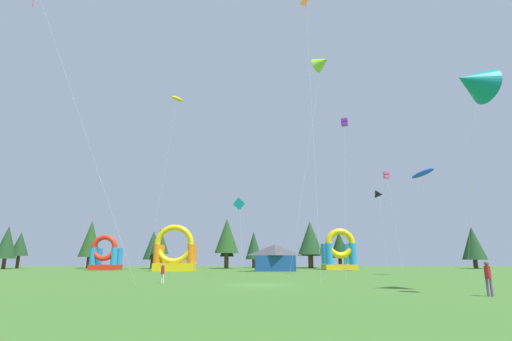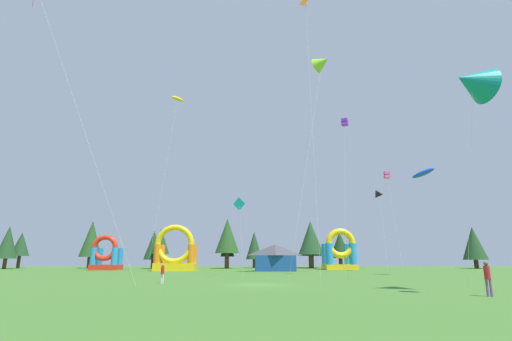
# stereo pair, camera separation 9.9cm
# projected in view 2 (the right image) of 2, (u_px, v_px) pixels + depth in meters

# --- Properties ---
(ground_plane) EXTENTS (120.00, 120.00, 0.00)m
(ground_plane) POSITION_uv_depth(u_px,v_px,m) (259.00, 285.00, 28.63)
(ground_plane) COLOR #3D6B28
(kite_yellow_parafoil) EXTENTS (3.38, 6.07, 28.53)m
(kite_yellow_parafoil) POSITION_uv_depth(u_px,v_px,m) (178.00, 99.00, 62.86)
(kite_yellow_parafoil) COLOR yellow
(kite_yellow_parafoil) RESTS_ON ground_plane
(kite_teal_delta) EXTENTS (2.94, 4.04, 14.40)m
(kite_teal_delta) POSITION_uv_depth(u_px,v_px,m) (473.00, 82.00, 24.07)
(kite_teal_delta) COLOR #0C7F7A
(kite_teal_delta) RESTS_ON ground_plane
(kite_pink_box) EXTENTS (0.87, 4.43, 14.89)m
(kite_pink_box) POSITION_uv_depth(u_px,v_px,m) (387.00, 175.00, 57.61)
(kite_pink_box) COLOR #EA599E
(kite_pink_box) RESTS_ON ground_plane
(kite_orange_diamond) EXTENTS (1.04, 5.04, 28.07)m
(kite_orange_diamond) POSITION_uv_depth(u_px,v_px,m) (306.00, 5.00, 38.33)
(kite_orange_diamond) COLOR orange
(kite_orange_diamond) RESTS_ON ground_plane
(kite_lime_delta) EXTENTS (7.32, 7.80, 29.15)m
(kite_lime_delta) POSITION_uv_depth(u_px,v_px,m) (322.00, 62.00, 51.02)
(kite_lime_delta) COLOR #8CD826
(kite_lime_delta) RESTS_ON ground_plane
(kite_black_delta) EXTENTS (1.37, 2.81, 12.33)m
(kite_black_delta) POSITION_uv_depth(u_px,v_px,m) (379.00, 194.00, 58.78)
(kite_black_delta) COLOR black
(kite_black_delta) RESTS_ON ground_plane
(kite_cyan_diamond) EXTENTS (1.15, 1.88, 8.68)m
(kite_cyan_diamond) POSITION_uv_depth(u_px,v_px,m) (240.00, 205.00, 44.29)
(kite_cyan_diamond) COLOR #19B7CC
(kite_cyan_diamond) RESTS_ON ground_plane
(kite_blue_parafoil) EXTENTS (2.55, 3.74, 12.46)m
(kite_blue_parafoil) POSITION_uv_depth(u_px,v_px,m) (423.00, 173.00, 44.55)
(kite_blue_parafoil) COLOR blue
(kite_blue_parafoil) RESTS_ON ground_plane
(kite_purple_box) EXTENTS (2.26, 4.00, 18.72)m
(kite_purple_box) POSITION_uv_depth(u_px,v_px,m) (345.00, 123.00, 46.25)
(kite_purple_box) COLOR purple
(kite_purple_box) RESTS_ON ground_plane
(person_left_edge) EXTENTS (0.42, 0.42, 1.85)m
(person_left_edge) POSITION_uv_depth(u_px,v_px,m) (487.00, 275.00, 20.49)
(person_left_edge) COLOR #724C8C
(person_left_edge) RESTS_ON ground_plane
(person_far_side) EXTENTS (0.35, 0.35, 1.55)m
(person_far_side) POSITION_uv_depth(u_px,v_px,m) (163.00, 272.00, 30.03)
(person_far_side) COLOR silver
(person_far_side) RESTS_ON ground_plane
(inflatable_red_slide) EXTENTS (4.39, 3.57, 5.62)m
(inflatable_red_slide) POSITION_uv_depth(u_px,v_px,m) (106.00, 257.00, 61.15)
(inflatable_red_slide) COLOR red
(inflatable_red_slide) RESTS_ON ground_plane
(inflatable_orange_dome) EXTENTS (5.22, 4.57, 6.78)m
(inflatable_orange_dome) POSITION_uv_depth(u_px,v_px,m) (340.00, 254.00, 63.25)
(inflatable_orange_dome) COLOR yellow
(inflatable_orange_dome) RESTS_ON ground_plane
(inflatable_blue_arch) EXTENTS (6.13, 3.78, 6.91)m
(inflatable_blue_arch) POSITION_uv_depth(u_px,v_px,m) (175.00, 255.00, 57.19)
(inflatable_blue_arch) COLOR yellow
(inflatable_blue_arch) RESTS_ON ground_plane
(festival_tent) EXTENTS (6.02, 3.29, 3.94)m
(festival_tent) POSITION_uv_depth(u_px,v_px,m) (275.00, 258.00, 56.79)
(festival_tent) COLOR #19478C
(festival_tent) RESTS_ON ground_plane
(tree_row_0) EXTENTS (3.51, 3.51, 7.62)m
(tree_row_0) POSITION_uv_depth(u_px,v_px,m) (8.00, 242.00, 67.72)
(tree_row_0) COLOR #4C331E
(tree_row_0) RESTS_ON ground_plane
(tree_row_1) EXTENTS (3.24, 3.24, 6.69)m
(tree_row_1) POSITION_uv_depth(u_px,v_px,m) (21.00, 244.00, 71.12)
(tree_row_1) COLOR #4C331E
(tree_row_1) RESTS_ON ground_plane
(tree_row_2) EXTENTS (4.05, 4.05, 8.94)m
(tree_row_2) POSITION_uv_depth(u_px,v_px,m) (91.00, 239.00, 71.87)
(tree_row_2) COLOR #4C331E
(tree_row_2) RESTS_ON ground_plane
(tree_row_3) EXTENTS (3.53, 3.53, 6.93)m
(tree_row_3) POSITION_uv_depth(u_px,v_px,m) (154.00, 245.00, 70.13)
(tree_row_3) COLOR #4C331E
(tree_row_3) RESTS_ON ground_plane
(tree_row_4) EXTENTS (3.26, 3.26, 7.19)m
(tree_row_4) POSITION_uv_depth(u_px,v_px,m) (161.00, 241.00, 68.60)
(tree_row_4) COLOR #4C331E
(tree_row_4) RESTS_ON ground_plane
(tree_row_5) EXTENTS (2.71, 2.71, 6.33)m
(tree_row_5) POSITION_uv_depth(u_px,v_px,m) (228.00, 246.00, 72.60)
(tree_row_5) COLOR #4C331E
(tree_row_5) RESTS_ON ground_plane
(tree_row_6) EXTENTS (4.52, 4.52, 9.23)m
(tree_row_6) POSITION_uv_depth(u_px,v_px,m) (227.00, 236.00, 70.91)
(tree_row_6) COLOR #4C331E
(tree_row_6) RESTS_ON ground_plane
(tree_row_7) EXTENTS (3.20, 3.20, 7.00)m
(tree_row_7) POSITION_uv_depth(u_px,v_px,m) (254.00, 245.00, 74.01)
(tree_row_7) COLOR #4C331E
(tree_row_7) RESTS_ON ground_plane
(tree_row_8) EXTENTS (4.67, 4.67, 8.18)m
(tree_row_8) POSITION_uv_depth(u_px,v_px,m) (310.00, 240.00, 71.75)
(tree_row_8) COLOR #4C331E
(tree_row_8) RESTS_ON ground_plane
(tree_row_9) EXTENTS (5.15, 5.15, 9.15)m
(tree_row_9) POSITION_uv_depth(u_px,v_px,m) (311.00, 238.00, 74.78)
(tree_row_9) COLOR #4C331E
(tree_row_9) RESTS_ON ground_plane
(tree_row_10) EXTENTS (3.79, 3.79, 6.79)m
(tree_row_10) POSITION_uv_depth(u_px,v_px,m) (340.00, 245.00, 71.56)
(tree_row_10) COLOR #4C331E
(tree_row_10) RESTS_ON ground_plane
(tree_row_11) EXTENTS (4.30, 4.30, 7.68)m
(tree_row_11) POSITION_uv_depth(u_px,v_px,m) (474.00, 243.00, 70.35)
(tree_row_11) COLOR #4C331E
(tree_row_11) RESTS_ON ground_plane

